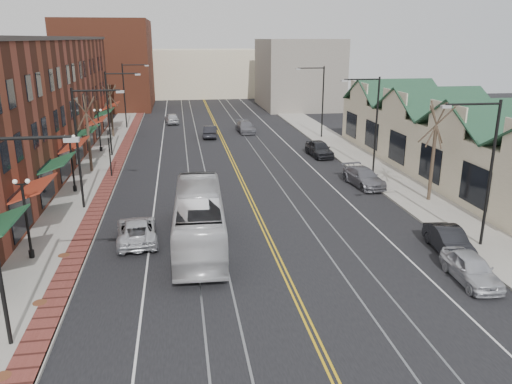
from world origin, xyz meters
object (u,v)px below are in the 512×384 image
object	(u,v)px
parked_suv	(137,230)
parked_car_d	(319,149)
transit_bus	(199,219)
parked_car_b	(449,241)
parked_car_c	(364,177)
parked_car_a	(471,268)

from	to	relation	value
parked_suv	parked_car_d	size ratio (longest dim) A/B	1.05
parked_suv	parked_car_d	xyz separation A→B (m)	(16.16, 19.22, 0.11)
transit_bus	parked_car_d	xyz separation A→B (m)	(12.64, 20.18, -0.76)
parked_car_b	parked_car_c	bearing A→B (deg)	96.32
parked_car_c	parked_suv	bearing A→B (deg)	-159.72
parked_car_d	parked_car_a	bearing A→B (deg)	-93.58
transit_bus	parked_car_a	world-z (taller)	transit_bus
parked_car_c	transit_bus	bearing A→B (deg)	-151.06
transit_bus	parked_car_a	xyz separation A→B (m)	(12.58, -6.51, -0.85)
transit_bus	parked_suv	bearing A→B (deg)	-13.14
parked_car_c	parked_car_d	bearing A→B (deg)	86.26
transit_bus	parked_suv	world-z (taller)	transit_bus
parked_car_a	parked_car_c	world-z (taller)	parked_car_c
transit_bus	parked_car_b	world-z (taller)	transit_bus
parked_car_a	parked_car_b	bearing A→B (deg)	81.47
parked_car_b	parked_car_d	bearing A→B (deg)	97.90
parked_car_a	parked_car_d	distance (m)	26.69
transit_bus	parked_car_c	world-z (taller)	transit_bus
transit_bus	parked_car_b	bearing A→B (deg)	168.71
transit_bus	parked_car_b	size ratio (longest dim) A/B	2.67
parked_suv	parked_car_a	world-z (taller)	parked_car_a
parked_car_a	parked_car_b	distance (m)	3.40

